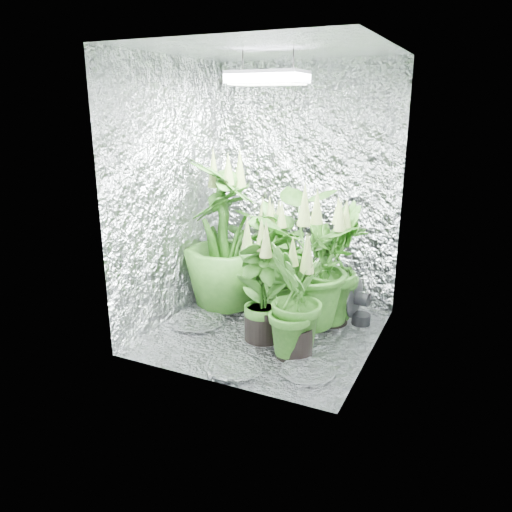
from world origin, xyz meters
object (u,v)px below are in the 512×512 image
object	(u,v)px
plant_a	(265,254)
plant_c	(332,266)
plant_d	(225,237)
plant_e	(302,263)
circulation_fan	(358,305)
plant_g	(295,302)
grow_lamp	(267,78)
plant_b	(274,261)
plant_f	(263,286)

from	to	relation	value
plant_a	plant_c	distance (m)	0.66
plant_d	plant_e	distance (m)	0.72
circulation_fan	plant_g	bearing A→B (deg)	-103.99
plant_a	plant_c	xyz separation A→B (m)	(0.64, -0.15, 0.03)
grow_lamp	plant_a	bearing A→B (deg)	115.55
plant_b	grow_lamp	bearing A→B (deg)	-76.22
plant_b	plant_g	distance (m)	0.76
plant_b	plant_c	world-z (taller)	plant_c
plant_a	plant_g	size ratio (longest dim) A/B	1.07
plant_f	circulation_fan	size ratio (longest dim) A/B	2.50
plant_e	plant_c	bearing A→B (deg)	46.06
plant_f	plant_b	bearing A→B (deg)	104.13
plant_a	circulation_fan	bearing A→B (deg)	-5.44
plant_b	plant_e	distance (m)	0.35
plant_d	plant_b	bearing A→B (deg)	9.99
plant_a	plant_g	world-z (taller)	plant_a
plant_a	plant_e	size ratio (longest dim) A/B	0.85
grow_lamp	plant_b	size ratio (longest dim) A/B	0.51
plant_f	circulation_fan	world-z (taller)	plant_f
plant_d	circulation_fan	bearing A→B (deg)	8.38
plant_d	plant_a	bearing A→B (deg)	43.89
circulation_fan	plant_b	bearing A→B (deg)	-166.86
grow_lamp	plant_g	world-z (taller)	grow_lamp
grow_lamp	plant_b	bearing A→B (deg)	103.78
plant_a	plant_c	bearing A→B (deg)	-13.19
plant_f	plant_g	xyz separation A→B (m)	(0.30, -0.15, -0.02)
plant_c	plant_g	world-z (taller)	plant_c
plant_b	plant_g	bearing A→B (deg)	-56.06
plant_e	plant_b	bearing A→B (deg)	149.99
plant_a	plant_f	size ratio (longest dim) A/B	1.02
plant_g	grow_lamp	bearing A→B (deg)	140.84
grow_lamp	plant_f	distance (m)	1.42
plant_g	circulation_fan	xyz separation A→B (m)	(0.26, 0.72, -0.24)
plant_c	circulation_fan	world-z (taller)	plant_c
plant_d	plant_g	bearing A→B (deg)	-33.56
grow_lamp	plant_f	size ratio (longest dim) A/B	0.54
plant_d	circulation_fan	world-z (taller)	plant_d
grow_lamp	plant_g	size ratio (longest dim) A/B	0.57
plant_c	plant_g	distance (m)	0.65
grow_lamp	plant_d	bearing A→B (deg)	150.65
plant_c	plant_e	distance (m)	0.27
plant_c	plant_f	bearing A→B (deg)	-125.76
plant_d	plant_e	xyz separation A→B (m)	(0.71, -0.10, -0.10)
circulation_fan	plant_e	bearing A→B (deg)	-140.33
plant_e	circulation_fan	xyz separation A→B (m)	(0.38, 0.26, -0.36)
plant_e	grow_lamp	bearing A→B (deg)	-138.49
plant_b	plant_d	world-z (taller)	plant_d
plant_b	plant_g	world-z (taller)	plant_b
plant_c	circulation_fan	distance (m)	0.38
plant_c	plant_d	distance (m)	0.91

